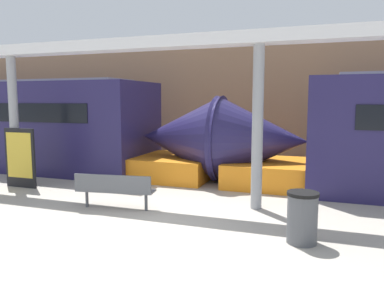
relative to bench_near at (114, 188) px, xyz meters
The scene contains 8 objects.
ground_plane 1.85m from the bench_near, 44.84° to the right, with size 60.00×60.00×0.00m, color #A8A093.
station_wall 8.06m from the bench_near, 80.67° to the left, with size 56.00×0.20×5.00m, color #937051.
bench_near is the anchor object (origin of this frame).
trash_bin 4.20m from the bench_near, ahead, with size 0.55×0.55×0.91m.
poster_board 3.87m from the bench_near, 164.13° to the left, with size 1.02×0.07×1.70m.
support_column_near 3.53m from the bench_near, 21.48° to the left, with size 0.25×0.25×3.73m, color gray.
support_column_far 4.38m from the bench_near, 163.36° to the left, with size 0.25×0.25×3.73m, color gray.
canopy_beam 4.68m from the bench_near, 21.48° to the left, with size 28.00×0.60×0.28m, color silver.
Camera 1 is at (3.17, -6.01, 2.50)m, focal length 35.00 mm.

